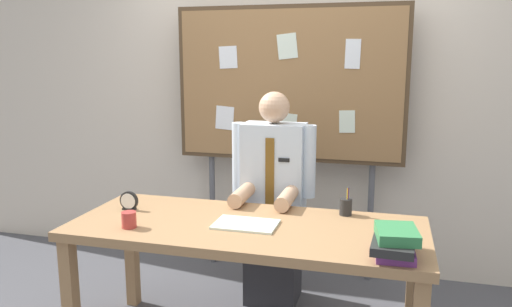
% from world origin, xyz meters
% --- Properties ---
extents(back_wall, '(6.40, 0.08, 2.70)m').
position_xyz_m(back_wall, '(0.00, 1.29, 1.35)').
color(back_wall, beige).
rests_on(back_wall, ground_plane).
extents(desk, '(1.89, 0.78, 0.75)m').
position_xyz_m(desk, '(0.00, 0.00, 0.66)').
color(desk, '#9E754C').
rests_on(desk, ground_plane).
extents(person, '(0.55, 0.56, 1.41)m').
position_xyz_m(person, '(0.00, 0.62, 0.66)').
color(person, '#2D2D33').
rests_on(person, ground_plane).
extents(bulletin_board, '(1.66, 0.09, 1.98)m').
position_xyz_m(bulletin_board, '(-0.00, 1.09, 1.41)').
color(bulletin_board, '#4C3823').
rests_on(bulletin_board, ground_plane).
extents(book_stack, '(0.21, 0.30, 0.13)m').
position_xyz_m(book_stack, '(0.76, -0.24, 0.81)').
color(book_stack, '#72337F').
rests_on(book_stack, desk).
extents(open_notebook, '(0.33, 0.22, 0.01)m').
position_xyz_m(open_notebook, '(0.00, -0.02, 0.75)').
color(open_notebook, silver).
rests_on(open_notebook, desk).
extents(desk_clock, '(0.11, 0.04, 0.11)m').
position_xyz_m(desk_clock, '(-0.74, 0.07, 0.80)').
color(desk_clock, black).
rests_on(desk_clock, desk).
extents(coffee_mug, '(0.08, 0.08, 0.09)m').
position_xyz_m(coffee_mug, '(-0.58, -0.21, 0.79)').
color(coffee_mug, '#B23833').
rests_on(coffee_mug, desk).
extents(pen_holder, '(0.07, 0.07, 0.16)m').
position_xyz_m(pen_holder, '(0.50, 0.30, 0.79)').
color(pen_holder, '#262626').
rests_on(pen_holder, desk).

